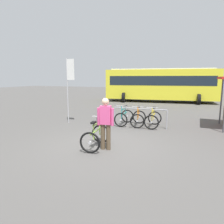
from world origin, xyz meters
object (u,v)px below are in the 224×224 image
(racked_bike_teal, at_px, (124,117))
(person_with_featured_bike, at_px, (106,121))
(featured_bicycle, at_px, (97,132))
(banner_flag, at_px, (69,78))
(racked_bike_yellow, at_px, (153,119))
(racked_bike_orange, at_px, (138,118))
(bus_distant, at_px, (160,83))

(racked_bike_teal, distance_m, person_with_featured_bike, 3.60)
(racked_bike_teal, height_order, featured_bicycle, featured_bicycle)
(person_with_featured_bike, height_order, banner_flag, banner_flag)
(racked_bike_yellow, height_order, featured_bicycle, featured_bicycle)
(person_with_featured_bike, xyz_separation_m, banner_flag, (-3.21, 2.87, 1.32))
(banner_flag, bearing_deg, racked_bike_yellow, 9.41)
(racked_bike_teal, xyz_separation_m, racked_bike_orange, (0.70, 0.01, 0.00))
(racked_bike_yellow, bearing_deg, banner_flag, -170.59)
(racked_bike_yellow, relative_size, person_with_featured_bike, 0.68)
(featured_bicycle, xyz_separation_m, person_with_featured_bike, (0.37, -0.14, 0.42))
(bus_distant, relative_size, banner_flag, 3.20)
(racked_bike_yellow, bearing_deg, bus_distant, 97.42)
(featured_bicycle, xyz_separation_m, bus_distant, (-0.16, 13.75, 1.25))
(bus_distant, bearing_deg, person_with_featured_bike, -87.82)
(racked_bike_orange, relative_size, bus_distant, 0.12)
(bus_distant, height_order, banner_flag, banner_flag)
(racked_bike_teal, bearing_deg, racked_bike_orange, 1.12)
(racked_bike_yellow, distance_m, bus_distant, 10.53)
(racked_bike_yellow, bearing_deg, person_with_featured_bike, -103.05)
(banner_flag, bearing_deg, person_with_featured_bike, -41.78)
(racked_bike_yellow, height_order, banner_flag, banner_flag)
(racked_bike_teal, distance_m, racked_bike_orange, 0.70)
(racked_bike_teal, bearing_deg, person_with_featured_bike, -80.63)
(racked_bike_teal, height_order, bus_distant, bus_distant)
(person_with_featured_bike, height_order, bus_distant, bus_distant)
(person_with_featured_bike, bearing_deg, banner_flag, 138.22)
(racked_bike_orange, height_order, banner_flag, banner_flag)
(racked_bike_yellow, xyz_separation_m, person_with_featured_bike, (-0.82, -3.54, 0.54))
(featured_bicycle, bearing_deg, racked_bike_yellow, 70.76)
(racked_bike_yellow, distance_m, person_with_featured_bike, 3.67)
(racked_bike_orange, height_order, featured_bicycle, featured_bicycle)
(featured_bicycle, bearing_deg, racked_bike_teal, 93.59)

